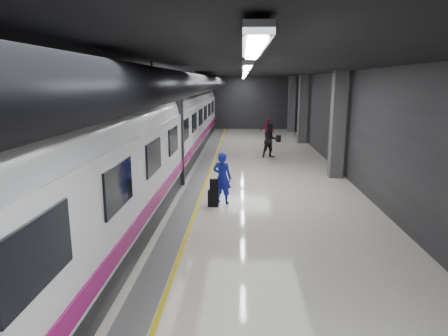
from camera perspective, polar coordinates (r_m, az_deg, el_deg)
ground at (r=15.61m, az=0.65°, el=-2.81°), size 40.00×40.00×0.00m
platform_hall at (r=16.05m, az=-0.24°, el=10.40°), size 10.02×40.02×4.51m
train at (r=15.65m, az=-11.34°, el=4.72°), size 3.05×38.00×4.05m
traveler_main at (r=13.44m, az=-0.25°, el=-1.42°), size 0.74×0.59×1.76m
suitcase_main at (r=13.23m, az=-1.56°, el=-4.33°), size 0.35×0.22×0.56m
shoulder_bag at (r=13.09m, az=-1.44°, el=-2.40°), size 0.29×0.16×0.38m
traveler_far_a at (r=21.77m, az=6.65°, el=3.95°), size 1.11×0.98×1.89m
traveler_far_b at (r=26.56m, az=6.22°, el=5.23°), size 1.06×0.90×1.70m
suitcase_far at (r=27.70m, az=7.79°, el=4.18°), size 0.35×0.28×0.45m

